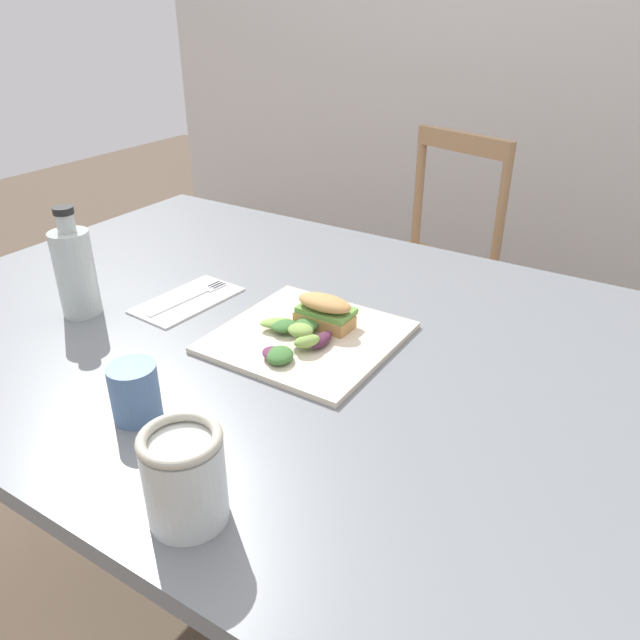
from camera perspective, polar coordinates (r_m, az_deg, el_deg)
name	(u,v)px	position (r m, az deg, el deg)	size (l,w,h in m)	color
ground_plane	(242,574)	(1.65, -7.21, -22.27)	(7.68, 7.68, 0.00)	brown
dining_table	(278,375)	(1.15, -3.87, -5.13)	(1.42, 1.01, 0.74)	slate
chair_wooden_far	(426,267)	(2.12, 9.76, 4.89)	(0.50, 0.50, 0.87)	tan
plate_lunch	(307,337)	(1.05, -1.17, -1.58)	(0.29, 0.29, 0.01)	beige
sandwich_half_front	(325,311)	(1.07, 0.45, 0.87)	(0.10, 0.06, 0.06)	tan
salad_mixed_greens	(294,337)	(1.02, -2.46, -1.55)	(0.14, 0.16, 0.04)	#3D7033
napkin_folded	(187,300)	(1.21, -12.14, 1.79)	(0.11, 0.21, 0.00)	white
fork_on_napkin	(194,296)	(1.22, -11.54, 2.22)	(0.04, 0.19, 0.00)	silver
bottle_cold_brew	(76,276)	(1.19, -21.58, 3.80)	(0.07, 0.07, 0.20)	#472819
mason_jar_iced_tea	(185,481)	(0.71, -12.35, -14.31)	(0.09, 0.09, 0.12)	#995623
cup_extra_side	(135,392)	(0.89, -16.72, -6.40)	(0.07, 0.07, 0.08)	#4C6B93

